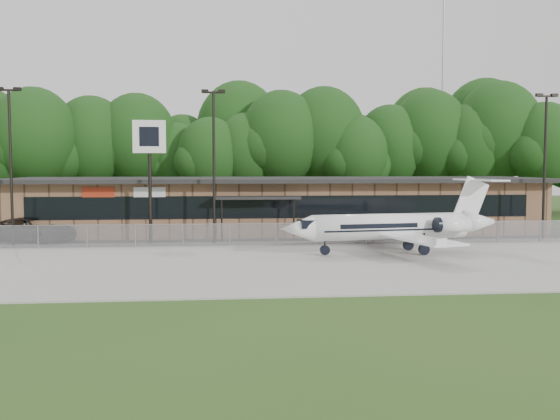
{
  "coord_description": "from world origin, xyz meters",
  "views": [
    {
      "loc": [
        -4.62,
        -25.13,
        5.21
      ],
      "look_at": [
        -1.03,
        12.0,
        2.58
      ],
      "focal_mm": 40.0,
      "sensor_mm": 36.0,
      "label": 1
    }
  ],
  "objects": [
    {
      "name": "ground",
      "position": [
        0.0,
        0.0,
        0.0
      ],
      "size": [
        160.0,
        160.0,
        0.0
      ],
      "primitive_type": "plane",
      "color": "#294D1B",
      "rests_on": "ground"
    },
    {
      "name": "apron",
      "position": [
        0.0,
        8.0,
        0.04
      ],
      "size": [
        64.0,
        18.0,
        0.08
      ],
      "primitive_type": "cube",
      "color": "#9E9B93",
      "rests_on": "ground"
    },
    {
      "name": "parking_lot",
      "position": [
        0.0,
        19.5,
        0.03
      ],
      "size": [
        50.0,
        9.0,
        0.06
      ],
      "primitive_type": "cube",
      "color": "#383835",
      "rests_on": "ground"
    },
    {
      "name": "terminal",
      "position": [
        -0.0,
        23.94,
        2.18
      ],
      "size": [
        41.0,
        11.65,
        4.3
      ],
      "color": "#866043",
      "rests_on": "ground"
    },
    {
      "name": "fence",
      "position": [
        0.0,
        15.0,
        0.78
      ],
      "size": [
        46.0,
        0.04,
        1.52
      ],
      "color": "gray",
      "rests_on": "ground"
    },
    {
      "name": "treeline",
      "position": [
        0.0,
        42.0,
        7.5
      ],
      "size": [
        72.0,
        12.0,
        15.0
      ],
      "primitive_type": null,
      "color": "#173C13",
      "rests_on": "ground"
    },
    {
      "name": "radio_mast",
      "position": [
        22.0,
        48.0,
        12.5
      ],
      "size": [
        0.2,
        0.2,
        25.0
      ],
      "primitive_type": "cylinder",
      "color": "gray",
      "rests_on": "ground"
    },
    {
      "name": "light_pole_left",
      "position": [
        -18.0,
        16.5,
        5.98
      ],
      "size": [
        1.55,
        0.3,
        10.23
      ],
      "color": "black",
      "rests_on": "ground"
    },
    {
      "name": "light_pole_mid",
      "position": [
        -5.0,
        16.5,
        5.98
      ],
      "size": [
        1.55,
        0.3,
        10.23
      ],
      "color": "black",
      "rests_on": "ground"
    },
    {
      "name": "light_pole_right",
      "position": [
        18.0,
        16.5,
        5.98
      ],
      "size": [
        1.55,
        0.3,
        10.23
      ],
      "color": "black",
      "rests_on": "ground"
    },
    {
      "name": "business_jet",
      "position": [
        5.75,
        10.45,
        1.62
      ],
      "size": [
        13.49,
        12.08,
        4.54
      ],
      "rotation": [
        0.0,
        0.0,
        0.14
      ],
      "color": "white",
      "rests_on": "ground"
    },
    {
      "name": "suv",
      "position": [
        -17.37,
        18.74,
        0.86
      ],
      "size": [
        6.79,
        5.24,
        1.71
      ],
      "primitive_type": "imported",
      "rotation": [
        0.0,
        0.0,
        1.12
      ],
      "color": "#2D2D2F",
      "rests_on": "ground"
    },
    {
      "name": "pole_sign",
      "position": [
        -9.23,
        16.8,
        6.29
      ],
      "size": [
        2.16,
        0.33,
        8.23
      ],
      "rotation": [
        0.0,
        0.0,
        0.03
      ],
      "color": "black",
      "rests_on": "ground"
    }
  ]
}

